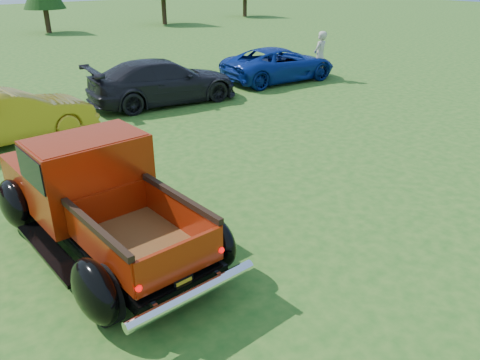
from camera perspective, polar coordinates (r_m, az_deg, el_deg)
The scene contains 6 objects.
ground at distance 8.15m, azimuth 1.10°, elevation -7.30°, with size 120.00×120.00×0.00m, color #215618.
pickup_truck at distance 8.16m, azimuth -17.53°, elevation -1.48°, with size 2.58×5.10×1.85m.
show_car_yellow at distance 13.81m, azimuth -26.18°, elevation 6.98°, with size 1.49×4.27×1.41m, color #BB9419.
show_car_grey at distance 16.40m, azimuth -9.30°, elevation 11.78°, with size 2.07×5.09×1.48m, color black.
show_car_blue at distance 19.63m, azimuth 4.82°, elevation 13.89°, with size 2.21×4.79×1.33m, color navy.
spectator at distance 19.93m, azimuth 9.71°, elevation 14.70°, with size 0.71×0.46×1.94m, color #AFA997.
Camera 1 is at (-4.36, -5.37, 4.32)m, focal length 35.00 mm.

